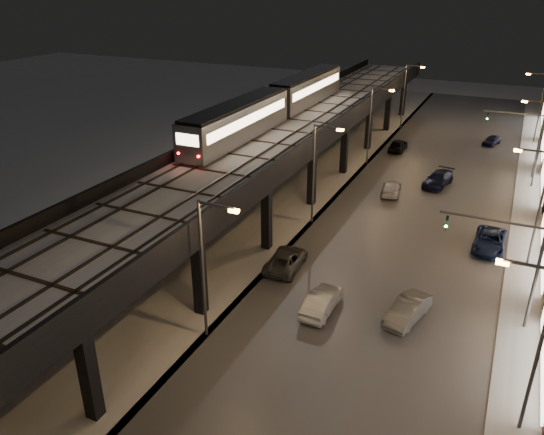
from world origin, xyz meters
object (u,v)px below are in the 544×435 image
at_px(car_mid_silver, 286,260).
at_px(car_onc_red, 492,141).
at_px(car_near_white, 322,302).
at_px(car_mid_dark, 391,188).
at_px(car_far_white, 398,145).
at_px(car_onc_silver, 408,310).
at_px(car_onc_white, 438,180).
at_px(car_onc_dark, 490,242).
at_px(subway_train, 277,102).

xyz_separation_m(car_mid_silver, car_onc_red, (11.53, 40.81, -0.08)).
xyz_separation_m(car_near_white, car_mid_dark, (-0.77, 22.54, -0.09)).
bearing_deg(car_far_white, car_onc_silver, 104.56).
bearing_deg(car_near_white, car_onc_white, -96.10).
distance_m(car_mid_silver, car_onc_white, 23.79).
bearing_deg(car_onc_silver, car_onc_dark, 85.98).
xyz_separation_m(car_mid_silver, car_onc_dark, (13.64, 9.67, 0.02)).
bearing_deg(car_onc_red, car_mid_silver, -89.12).
xyz_separation_m(car_mid_silver, car_mid_dark, (3.62, 18.27, -0.05)).
relative_size(car_mid_dark, car_far_white, 1.02).
relative_size(subway_train, car_mid_dark, 7.59).
xyz_separation_m(car_mid_dark, car_onc_silver, (6.05, -21.09, 0.08)).
distance_m(car_near_white, car_mid_dark, 22.55).
height_order(car_near_white, car_far_white, car_far_white).
distance_m(car_mid_dark, car_far_white, 15.09).
xyz_separation_m(subway_train, car_mid_dark, (12.58, 0.39, -7.62)).
height_order(car_near_white, car_onc_white, car_near_white).
relative_size(car_onc_silver, car_onc_red, 1.21).
height_order(car_far_white, car_onc_white, car_far_white).
bearing_deg(car_onc_dark, car_mid_silver, -143.46).
height_order(car_mid_silver, car_onc_white, car_onc_white).
height_order(subway_train, car_onc_white, subway_train).
xyz_separation_m(subway_train, car_onc_white, (16.53, 4.66, -7.53)).
relative_size(car_mid_dark, car_onc_dark, 0.86).
height_order(car_mid_dark, car_onc_silver, car_onc_silver).
bearing_deg(car_onc_white, car_onc_red, 88.80).
bearing_deg(car_mid_silver, car_onc_red, -109.95).
height_order(subway_train, car_mid_silver, subway_train).
xyz_separation_m(subway_train, car_onc_dark, (22.59, -8.22, -7.55)).
xyz_separation_m(car_onc_dark, car_onc_red, (-2.11, 31.14, -0.10)).
bearing_deg(car_onc_red, car_onc_silver, -75.78).
height_order(car_onc_white, car_onc_red, car_onc_white).
bearing_deg(car_mid_silver, car_onc_dark, -148.85).
bearing_deg(car_onc_silver, subway_train, 145.60).
bearing_deg(car_far_white, car_near_white, 96.17).
distance_m(car_far_white, car_onc_silver, 36.98).
xyz_separation_m(car_near_white, car_mid_silver, (-4.39, 4.26, -0.04)).
relative_size(car_far_white, car_onc_white, 0.86).
height_order(car_mid_dark, car_onc_white, car_onc_white).
distance_m(car_onc_dark, car_onc_white, 14.24).
bearing_deg(subway_train, car_near_white, -58.93).
xyz_separation_m(subway_train, car_far_white, (9.95, 15.25, -7.52)).
xyz_separation_m(car_far_white, car_onc_dark, (12.65, -23.47, -0.03)).
bearing_deg(car_onc_red, subway_train, -115.12).
height_order(car_near_white, car_onc_red, car_near_white).
height_order(subway_train, car_far_white, subway_train).
distance_m(car_far_white, car_onc_dark, 26.66).
bearing_deg(car_onc_dark, car_onc_white, 116.43).
relative_size(car_onc_silver, car_onc_dark, 0.85).
distance_m(subway_train, car_near_white, 26.93).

